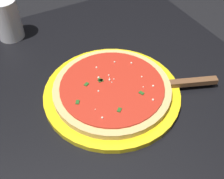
# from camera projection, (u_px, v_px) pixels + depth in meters

# --- Properties ---
(restaurant_table) EXTENTS (1.01, 0.84, 0.73)m
(restaurant_table) POSITION_uv_depth(u_px,v_px,m) (115.00, 142.00, 0.78)
(restaurant_table) COLOR black
(restaurant_table) RESTS_ON ground_plane
(serving_plate) EXTENTS (0.34, 0.34, 0.01)m
(serving_plate) POSITION_uv_depth(u_px,v_px,m) (112.00, 93.00, 0.72)
(serving_plate) COLOR yellow
(serving_plate) RESTS_ON restaurant_table
(pizza) EXTENTS (0.29, 0.29, 0.02)m
(pizza) POSITION_uv_depth(u_px,v_px,m) (112.00, 88.00, 0.70)
(pizza) COLOR #DBB26B
(pizza) RESTS_ON serving_plate
(pizza_server) EXTENTS (0.12, 0.22, 0.01)m
(pizza_server) POSITION_uv_depth(u_px,v_px,m) (176.00, 84.00, 0.72)
(pizza_server) COLOR silver
(pizza_server) RESTS_ON serving_plate
(cup_tall_drink) EXTENTS (0.08, 0.08, 0.12)m
(cup_tall_drink) POSITION_uv_depth(u_px,v_px,m) (7.00, 19.00, 0.85)
(cup_tall_drink) COLOR silver
(cup_tall_drink) RESTS_ON restaurant_table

